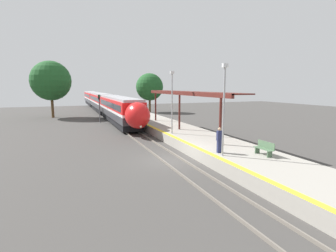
# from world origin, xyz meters

# --- Properties ---
(ground_plane) EXTENTS (120.00, 120.00, 0.00)m
(ground_plane) POSITION_xyz_m (0.00, 0.00, 0.00)
(ground_plane) COLOR #423F3D
(rail_left) EXTENTS (0.08, 90.00, 0.15)m
(rail_left) POSITION_xyz_m (-0.72, 0.00, 0.07)
(rail_left) COLOR slate
(rail_left) RESTS_ON ground_plane
(rail_right) EXTENTS (0.08, 90.00, 0.15)m
(rail_right) POSITION_xyz_m (0.72, 0.00, 0.07)
(rail_right) COLOR slate
(rail_right) RESTS_ON ground_plane
(train) EXTENTS (2.74, 61.87, 3.84)m
(train) POSITION_xyz_m (0.00, 38.77, 2.20)
(train) COLOR black
(train) RESTS_ON ground_plane
(platform_right) EXTENTS (4.84, 64.00, 0.88)m
(platform_right) POSITION_xyz_m (4.06, 0.00, 0.43)
(platform_right) COLOR #9E998E
(platform_right) RESTS_ON ground_plane
(platform_bench) EXTENTS (0.44, 1.51, 0.89)m
(platform_bench) POSITION_xyz_m (4.90, -3.89, 1.34)
(platform_bench) COLOR #4C6B4C
(platform_bench) RESTS_ON platform_right
(person_waiting) EXTENTS (0.36, 0.22, 1.71)m
(person_waiting) POSITION_xyz_m (2.54, -2.27, 1.76)
(person_waiting) COLOR navy
(person_waiting) RESTS_ON platform_right
(railway_signal) EXTENTS (0.28, 0.28, 4.11)m
(railway_signal) POSITION_xyz_m (-2.36, 22.28, 2.53)
(railway_signal) COLOR #59595E
(railway_signal) RESTS_ON ground_plane
(lamppost_near) EXTENTS (0.36, 0.20, 5.80)m
(lamppost_near) POSITION_xyz_m (2.34, -2.97, 4.16)
(lamppost_near) COLOR #9E9EA3
(lamppost_near) RESTS_ON platform_right
(lamppost_mid) EXTENTS (0.36, 0.20, 5.80)m
(lamppost_mid) POSITION_xyz_m (2.34, 5.66, 4.16)
(lamppost_mid) COLOR #9E9EA3
(lamppost_mid) RESTS_ON platform_right
(station_canopy) EXTENTS (2.02, 18.40, 3.91)m
(station_canopy) POSITION_xyz_m (4.54, 7.60, 4.53)
(station_canopy) COLOR #511E19
(station_canopy) RESTS_ON platform_right
(background_tree_left) EXTENTS (6.61, 6.61, 9.54)m
(background_tree_left) POSITION_xyz_m (-9.07, 31.66, 6.23)
(background_tree_left) COLOR brown
(background_tree_left) RESTS_ON ground_plane
(background_tree_right) EXTENTS (5.54, 5.54, 7.97)m
(background_tree_right) POSITION_xyz_m (9.20, 34.70, 5.18)
(background_tree_right) COLOR brown
(background_tree_right) RESTS_ON ground_plane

